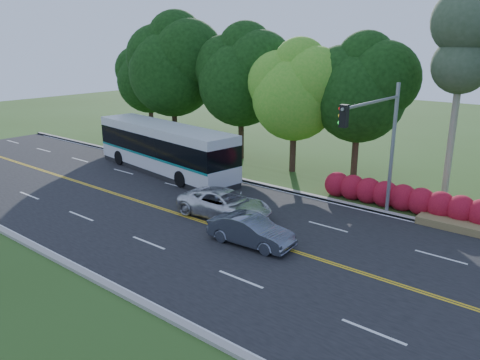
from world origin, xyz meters
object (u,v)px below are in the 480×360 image
Objects in this scene: transit_bus at (164,149)px; sedan at (251,231)px; suv at (225,204)px; traffic_signal at (379,134)px.

sedan is at bearing -17.82° from transit_bus.
suv is at bearing 55.38° from sedan.
suv is (-3.24, 1.92, 0.04)m from sedan.
transit_bus is at bearing 60.33° from sedan.
traffic_signal is 1.70× the size of sedan.
sedan is 3.77m from suv.
transit_bus is (-15.52, -0.11, -2.97)m from traffic_signal.
sedan is 0.79× the size of suv.
transit_bus reaches higher than sedan.
suv is at bearing -15.94° from transit_bus.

